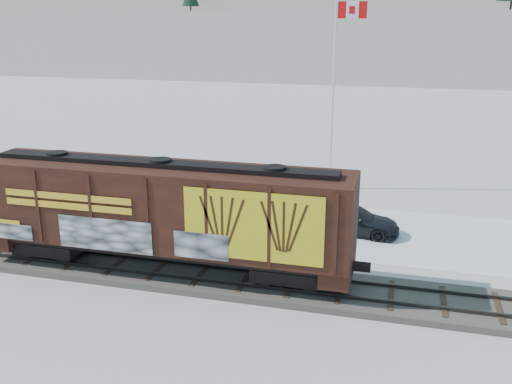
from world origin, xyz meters
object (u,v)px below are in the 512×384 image
(hopper_railcar, at_px, (163,210))
(car_silver, at_px, (145,203))
(car_white, at_px, (250,210))
(car_dark, at_px, (352,219))
(flagpole, at_px, (334,121))

(hopper_railcar, relative_size, car_silver, 3.97)
(hopper_railcar, distance_m, car_silver, 8.60)
(car_white, height_order, car_dark, car_dark)
(hopper_railcar, xyz_separation_m, car_white, (1.78, 7.55, -2.33))
(flagpole, xyz_separation_m, car_white, (-3.44, -7.69, -3.77))
(car_white, relative_size, car_dark, 0.84)
(hopper_railcar, height_order, car_silver, hopper_railcar)
(car_silver, xyz_separation_m, car_dark, (11.72, 0.23, 0.01))
(car_white, bearing_deg, car_silver, 83.88)
(flagpole, bearing_deg, car_silver, -139.43)
(car_white, xyz_separation_m, car_dark, (5.61, -0.26, 0.04))
(car_dark, bearing_deg, flagpole, 22.65)
(flagpole, relative_size, car_silver, 2.94)
(flagpole, relative_size, car_dark, 2.46)
(car_dark, bearing_deg, hopper_railcar, 141.96)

